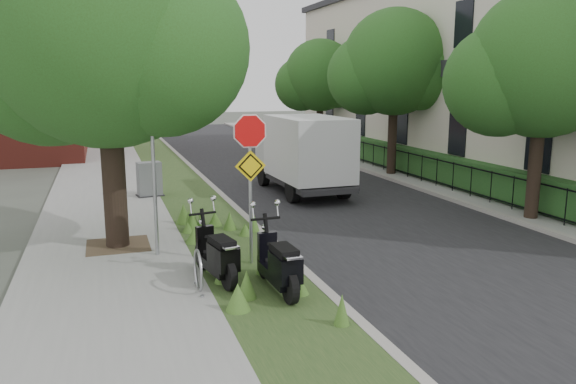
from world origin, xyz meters
name	(u,v)px	position (x,y,z in m)	size (l,w,h in m)	color
ground	(324,270)	(0.00, 0.00, 0.00)	(120.00, 120.00, 0.00)	#4C5147
sidewalk_near	(104,191)	(-4.25, 10.00, 0.06)	(3.50, 60.00, 0.12)	gray
verge	(183,187)	(-1.50, 10.00, 0.06)	(2.00, 60.00, 0.12)	#27431C
kerb_near	(210,185)	(-0.50, 10.00, 0.07)	(0.20, 60.00, 0.13)	#9E9991
road	(299,181)	(3.00, 10.00, 0.01)	(7.00, 60.00, 0.01)	black
kerb_far	(380,175)	(6.50, 10.00, 0.07)	(0.20, 60.00, 0.13)	#9E9991
footpath_far	(416,173)	(8.20, 10.00, 0.06)	(3.20, 60.00, 0.12)	gray
street_tree_main	(101,36)	(-4.08, 2.86, 4.80)	(6.21, 5.54, 7.66)	black
bare_post	(153,164)	(-3.20, 1.80, 2.12)	(0.08, 0.08, 4.00)	#A5A8AD
bike_hoop	(198,270)	(-2.70, -0.60, 0.50)	(0.06, 0.78, 0.77)	#A5A8AD
sign_assembly	(250,158)	(-1.40, 0.58, 2.33)	(0.94, 0.08, 3.22)	#A5A8AD
fence_far	(396,160)	(7.20, 10.00, 0.67)	(0.04, 24.00, 1.00)	black
hedge_far	(411,159)	(7.90, 10.00, 0.67)	(1.00, 24.00, 1.10)	#17421C
terrace_houses	(489,74)	(11.49, 10.00, 4.16)	(7.40, 26.40, 8.20)	beige
far_tree_a	(540,70)	(6.94, 2.05, 4.13)	(4.60, 4.10, 6.22)	black
far_tree_b	(393,68)	(6.94, 10.05, 4.37)	(4.83, 4.31, 6.56)	black
far_tree_c	(319,79)	(6.94, 18.04, 3.95)	(4.37, 3.89, 5.93)	black
scooter_near	(219,260)	(-2.26, -0.31, 0.56)	(0.61, 1.88, 0.90)	black
scooter_far	(281,270)	(-1.34, -1.25, 0.57)	(0.44, 1.94, 0.92)	black
box_truck	(303,151)	(2.36, 7.79, 1.49)	(2.13, 5.09, 2.28)	#262628
utility_cabinet	(149,180)	(-2.80, 8.43, 0.66)	(0.92, 0.69, 1.12)	#262628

